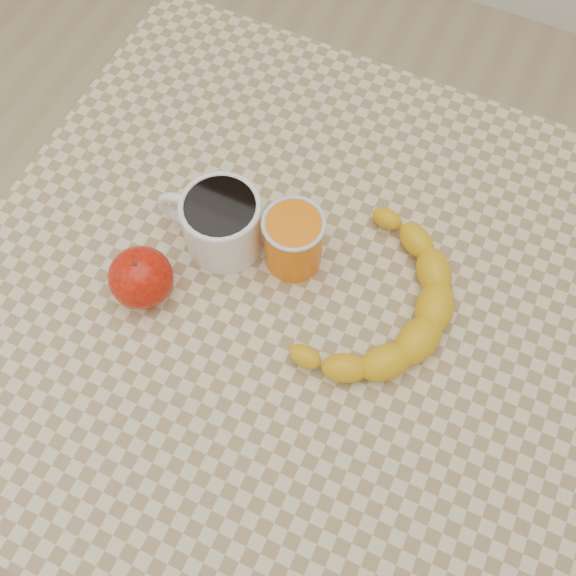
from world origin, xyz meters
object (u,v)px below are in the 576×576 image
at_px(apple, 141,277).
at_px(banana, 378,303).
at_px(orange_juice_glass, 293,240).
at_px(coffee_mug, 220,221).
at_px(table, 288,322).

xyz_separation_m(apple, banana, (0.27, 0.09, -0.01)).
relative_size(orange_juice_glass, banana, 0.27).
distance_m(coffee_mug, banana, 0.21).
relative_size(coffee_mug, orange_juice_glass, 1.60).
relative_size(table, orange_juice_glass, 9.14).
height_order(coffee_mug, banana, coffee_mug).
bearing_deg(orange_juice_glass, coffee_mug, -171.79).
bearing_deg(apple, orange_juice_glass, 38.84).
xyz_separation_m(coffee_mug, apple, (-0.05, -0.10, -0.01)).
height_order(coffee_mug, apple, coffee_mug).
bearing_deg(orange_juice_glass, table, -72.28).
bearing_deg(orange_juice_glass, banana, -10.87).
height_order(table, apple, apple).
relative_size(table, banana, 2.47).
bearing_deg(coffee_mug, orange_juice_glass, 8.21).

